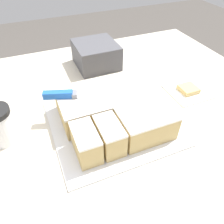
# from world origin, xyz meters

# --- Properties ---
(ground_plane) EXTENTS (8.00, 8.00, 0.00)m
(ground_plane) POSITION_xyz_m (0.00, 0.00, 0.00)
(ground_plane) COLOR #4C4742
(countertop) EXTENTS (1.40, 1.10, 0.92)m
(countertop) POSITION_xyz_m (0.00, 0.00, 0.46)
(countertop) COLOR beige
(countertop) RESTS_ON ground_plane
(cake_board) EXTENTS (0.39, 0.38, 0.01)m
(cake_board) POSITION_xyz_m (0.00, -0.08, 0.92)
(cake_board) COLOR silver
(cake_board) RESTS_ON countertop
(cake) EXTENTS (0.31, 0.30, 0.09)m
(cake) POSITION_xyz_m (0.00, -0.08, 0.97)
(cake) COLOR tan
(cake) RESTS_ON cake_board
(knife) EXTENTS (0.29, 0.11, 0.02)m
(knife) POSITION_xyz_m (-0.11, -0.01, 1.02)
(knife) COLOR silver
(knife) RESTS_ON cake
(paper_napkin) EXTENTS (0.15, 0.15, 0.01)m
(paper_napkin) POSITION_xyz_m (0.35, -0.04, 0.92)
(paper_napkin) COLOR white
(paper_napkin) RESTS_ON countertop
(brownie) EXTENTS (0.07, 0.07, 0.02)m
(brownie) POSITION_xyz_m (0.35, -0.04, 0.94)
(brownie) COLOR tan
(brownie) RESTS_ON paper_napkin
(storage_box) EXTENTS (0.18, 0.19, 0.11)m
(storage_box) POSITION_xyz_m (0.08, 0.31, 0.98)
(storage_box) COLOR #47474C
(storage_box) RESTS_ON countertop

